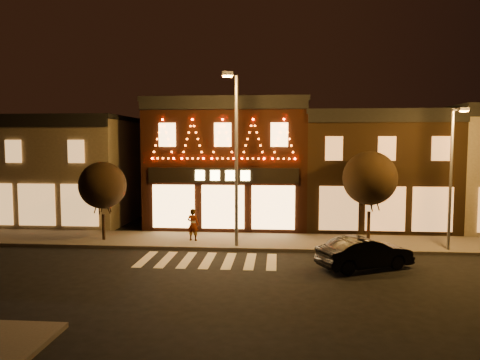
# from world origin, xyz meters

# --- Properties ---
(ground) EXTENTS (120.00, 120.00, 0.00)m
(ground) POSITION_xyz_m (0.00, 0.00, 0.00)
(ground) COLOR black
(ground) RESTS_ON ground
(sidewalk_far) EXTENTS (44.00, 4.00, 0.15)m
(sidewalk_far) POSITION_xyz_m (2.00, 8.00, 0.07)
(sidewalk_far) COLOR #47423D
(sidewalk_far) RESTS_ON ground
(building_left) EXTENTS (12.20, 8.28, 7.30)m
(building_left) POSITION_xyz_m (-13.00, 13.99, 3.66)
(building_left) COLOR #685F4A
(building_left) RESTS_ON ground
(building_pulp) EXTENTS (10.20, 8.34, 8.30)m
(building_pulp) POSITION_xyz_m (0.00, 13.98, 4.16)
(building_pulp) COLOR black
(building_pulp) RESTS_ON ground
(building_right_a) EXTENTS (9.20, 8.28, 7.50)m
(building_right_a) POSITION_xyz_m (9.50, 13.99, 3.76)
(building_right_a) COLOR black
(building_right_a) RESTS_ON ground
(streetlamp_mid) EXTENTS (0.64, 2.02, 8.81)m
(streetlamp_mid) POSITION_xyz_m (1.08, 6.34, 5.32)
(streetlamp_mid) COLOR #59595E
(streetlamp_mid) RESTS_ON sidewalk_far
(streetlamp_right) EXTENTS (0.45, 1.61, 7.07)m
(streetlamp_right) POSITION_xyz_m (11.87, 6.39, 4.30)
(streetlamp_right) COLOR #59595E
(streetlamp_right) RESTS_ON sidewalk_far
(tree_left) EXTENTS (2.60, 2.60, 4.34)m
(tree_left) POSITION_xyz_m (-6.39, 7.42, 3.19)
(tree_left) COLOR black
(tree_left) RESTS_ON sidewalk_far
(tree_right) EXTENTS (2.95, 2.95, 4.93)m
(tree_right) POSITION_xyz_m (8.26, 8.39, 3.60)
(tree_right) COLOR black
(tree_right) RESTS_ON sidewalk_far
(dark_sedan) EXTENTS (4.48, 3.13, 1.40)m
(dark_sedan) POSITION_xyz_m (7.10, 3.22, 0.70)
(dark_sedan) COLOR black
(dark_sedan) RESTS_ON ground
(pedestrian) EXTENTS (0.72, 0.55, 1.76)m
(pedestrian) POSITION_xyz_m (-1.38, 7.62, 1.03)
(pedestrian) COLOR gray
(pedestrian) RESTS_ON sidewalk_far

